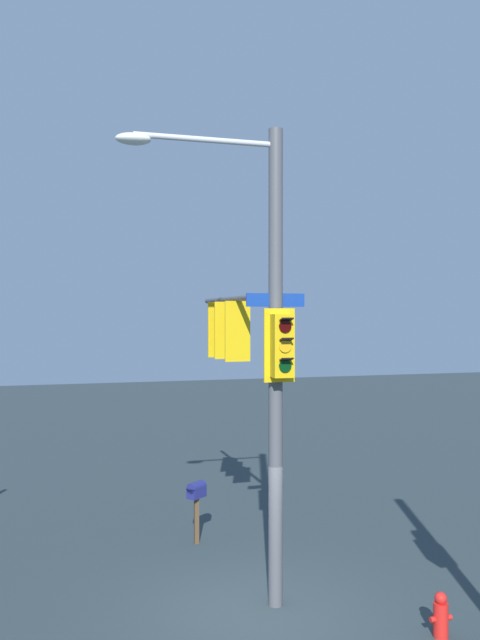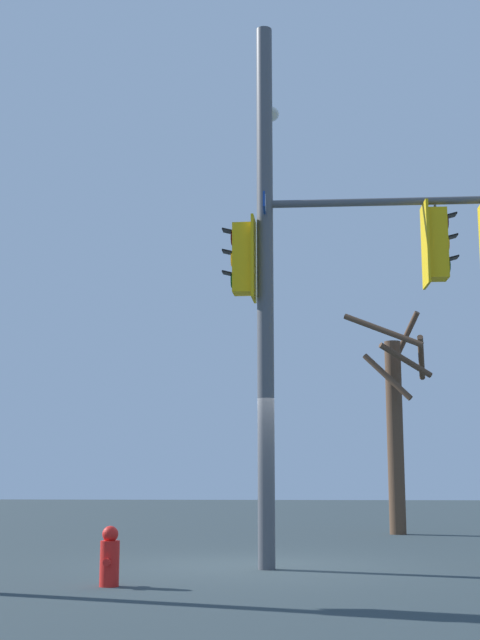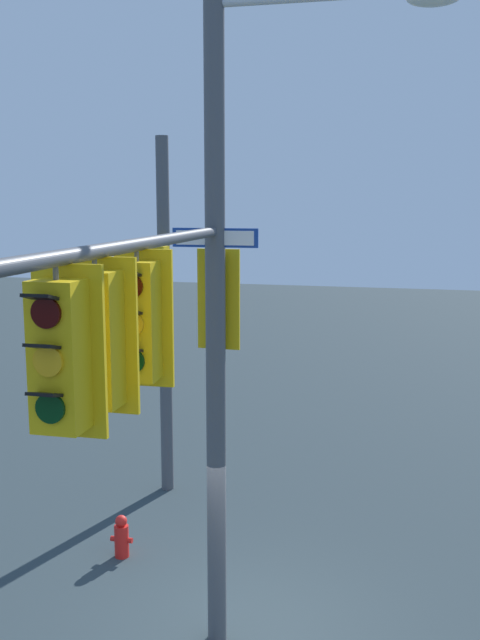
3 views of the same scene
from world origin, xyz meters
The scene contains 4 objects.
ground_plane centered at (0.00, 0.00, 0.00)m, with size 80.00×80.00×0.00m, color #2C393D.
main_signal_pole_assembly centered at (-0.30, -1.52, 4.80)m, with size 3.38×5.94×8.52m.
fire_hydrant centered at (-2.58, 1.65, 0.34)m, with size 0.38×0.24×0.73m.
mailbox centered at (0.26, -3.72, 1.11)m, with size 0.49×0.46×1.41m.
Camera 1 is at (3.53, 10.96, 5.22)m, focal length 37.22 mm.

